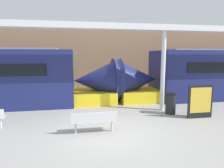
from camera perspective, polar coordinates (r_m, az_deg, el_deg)
ground_plane at (r=7.47m, az=0.33°, el=-13.86°), size 60.00×60.00×0.00m
station_wall at (r=15.95m, az=-5.75°, el=7.06°), size 56.00×0.20×5.00m
bench_near at (r=7.36m, az=-5.13°, el=-10.14°), size 1.67×0.45×0.80m
trash_bin at (r=10.06m, az=16.41°, el=-5.36°), size 0.51×0.51×1.00m
poster_board at (r=9.78m, az=23.91°, el=-4.59°), size 1.19×0.07×1.50m
support_column_near at (r=10.36m, az=14.36°, el=3.46°), size 0.22×0.22×3.99m
canopy_beam at (r=10.42m, az=14.79°, el=15.24°), size 28.00×0.60×0.28m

